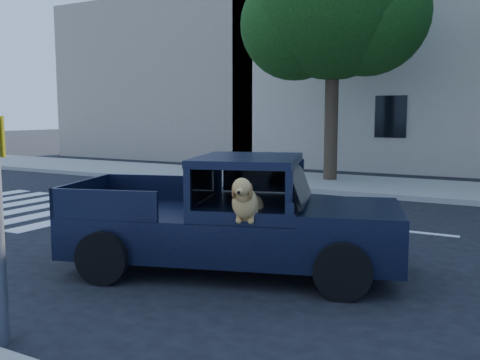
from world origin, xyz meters
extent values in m
plane|color=black|center=(0.00, 0.00, 0.00)|extent=(120.00, 120.00, 0.00)
cube|color=gray|center=(0.00, 9.20, 0.07)|extent=(60.00, 4.00, 0.15)
cylinder|color=#332619|center=(-4.00, 9.60, 2.20)|extent=(0.44, 0.44, 4.40)
sphere|color=black|center=(-5.20, 9.30, 5.20)|extent=(3.60, 3.60, 3.60)
sphere|color=black|center=(-3.00, 9.90, 5.50)|extent=(4.00, 4.00, 4.00)
cube|color=tan|center=(-15.00, 16.50, 4.00)|extent=(12.00, 6.00, 8.00)
cube|color=black|center=(-1.88, -0.58, 0.58)|extent=(5.13, 3.23, 0.61)
cube|color=black|center=(-0.26, -0.06, 0.96)|extent=(1.88, 2.18, 0.15)
cube|color=black|center=(-1.66, -0.51, 1.66)|extent=(1.90, 2.12, 0.11)
cube|color=black|center=(-0.95, -0.28, 1.34)|extent=(0.71, 1.58, 0.52)
cube|color=black|center=(-1.36, -0.85, 0.76)|extent=(0.64, 0.64, 0.35)
cube|color=black|center=(-0.60, -1.38, 1.18)|extent=(0.10, 0.07, 0.15)
camera|label=1|loc=(1.99, -7.28, 2.33)|focal=40.00mm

